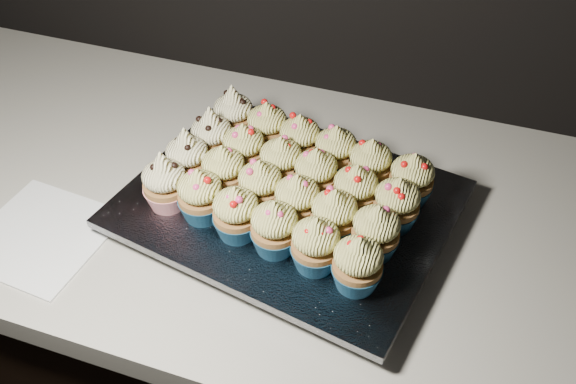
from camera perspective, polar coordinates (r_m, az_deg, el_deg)
name	(u,v)px	position (r m, az deg, el deg)	size (l,w,h in m)	color
cabinet	(234,355)	(1.35, -4.87, -14.21)	(2.40, 0.60, 0.86)	black
worktop	(217,192)	(1.00, -6.35, -0.03)	(2.44, 0.64, 0.04)	beige
napkin	(41,236)	(0.96, -21.10, -3.65)	(0.18, 0.18, 0.00)	white
baking_tray	(288,212)	(0.92, 0.00, -1.78)	(0.41, 0.31, 0.02)	black
foil_lining	(288,203)	(0.91, 0.00, -1.02)	(0.44, 0.34, 0.01)	silver
cupcake_0	(165,183)	(0.89, -10.88, 0.81)	(0.06, 0.06, 0.10)	red
cupcake_1	(200,195)	(0.86, -7.79, -0.31)	(0.06, 0.06, 0.08)	navy
cupcake_2	(236,213)	(0.84, -4.63, -1.88)	(0.06, 0.06, 0.08)	navy
cupcake_3	(275,228)	(0.81, -1.20, -3.20)	(0.06, 0.06, 0.08)	navy
cupcake_4	(316,245)	(0.79, 2.47, -4.69)	(0.06, 0.06, 0.08)	navy
cupcake_5	(358,264)	(0.78, 6.20, -6.38)	(0.06, 0.06, 0.08)	navy
cupcake_6	(188,158)	(0.92, -8.91, 2.97)	(0.06, 0.06, 0.10)	red
cupcake_7	(224,172)	(0.90, -5.73, 1.82)	(0.06, 0.06, 0.08)	navy
cupcake_8	(260,186)	(0.87, -2.48, 0.49)	(0.06, 0.06, 0.08)	navy
cupcake_9	(297,201)	(0.85, 0.82, -0.80)	(0.06, 0.06, 0.08)	navy
cupcake_10	(334,216)	(0.83, 4.11, -2.13)	(0.06, 0.06, 0.08)	navy
cupcake_11	(376,232)	(0.82, 7.80, -3.56)	(0.06, 0.06, 0.08)	navy
cupcake_12	(212,137)	(0.96, -6.78, 4.88)	(0.06, 0.06, 0.10)	red
cupcake_13	(244,149)	(0.93, -3.94, 3.79)	(0.06, 0.06, 0.08)	navy
cupcake_14	(281,162)	(0.91, -0.63, 2.64)	(0.06, 0.06, 0.08)	navy
cupcake_15	(316,174)	(0.89, 2.47, 1.59)	(0.06, 0.06, 0.08)	navy
cupcake_16	(355,191)	(0.87, 5.99, 0.10)	(0.06, 0.06, 0.08)	navy
cupcake_17	(396,204)	(0.86, 9.62, -1.05)	(0.06, 0.06, 0.08)	navy
cupcake_18	(233,115)	(1.00, -4.87, 6.86)	(0.06, 0.06, 0.10)	red
cupcake_19	(267,128)	(0.97, -1.87, 5.75)	(0.06, 0.06, 0.08)	navy
cupcake_20	(300,140)	(0.95, 1.06, 4.64)	(0.06, 0.06, 0.08)	navy
cupcake_21	(335,151)	(0.93, 4.23, 3.62)	(0.06, 0.06, 0.08)	navy
cupcake_22	(370,165)	(0.91, 7.30, 2.40)	(0.06, 0.06, 0.08)	navy
cupcake_23	(411,179)	(0.90, 10.91, 1.12)	(0.06, 0.06, 0.08)	navy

